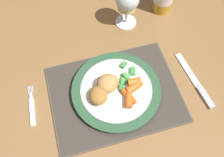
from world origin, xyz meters
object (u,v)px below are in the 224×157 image
at_px(dining_table, 106,89).
at_px(dinner_plate, 116,90).
at_px(fork, 32,109).
at_px(wine_glass, 127,1).
at_px(table_knife, 197,85).

xyz_separation_m(dining_table, dinner_plate, (0.01, -0.06, 0.11)).
xyz_separation_m(dinner_plate, fork, (-0.23, 0.01, -0.01)).
xyz_separation_m(fork, wine_glass, (0.34, 0.23, 0.09)).
height_order(dining_table, table_knife, table_knife).
distance_m(table_knife, wine_glass, 0.32).
bearing_deg(fork, table_knife, -6.56).
distance_m(dining_table, dinner_plate, 0.13).
relative_size(dining_table, table_knife, 6.90).
distance_m(dinner_plate, fork, 0.24).
distance_m(dining_table, fork, 0.25).
xyz_separation_m(dinner_plate, table_knife, (0.23, -0.04, -0.01)).
bearing_deg(dinner_plate, fork, 176.41).
distance_m(dinner_plate, table_knife, 0.23).
bearing_deg(wine_glass, dinner_plate, -113.15).
xyz_separation_m(table_knife, wine_glass, (-0.13, 0.28, 0.09)).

